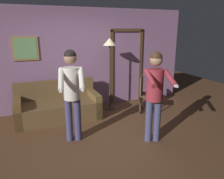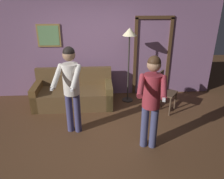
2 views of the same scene
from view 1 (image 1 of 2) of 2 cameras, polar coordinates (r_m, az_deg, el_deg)
The scene contains 7 objects.
ground_plane at distance 4.30m, azimuth -3.81°, elevation -13.20°, with size 12.00×12.00×0.00m, color brown.
back_wall_assembly at distance 5.79m, azimuth -10.13°, elevation 7.71°, with size 6.40×0.10×2.60m.
couch at distance 5.33m, azimuth -13.90°, elevation -4.53°, with size 1.91×0.86×0.87m.
torchiere_lamp at distance 5.53m, azimuth -0.61°, elevation 10.17°, with size 0.34×0.34×1.86m.
person_standing_left at distance 3.99m, azimuth -10.47°, elevation 0.48°, with size 0.51×0.70×1.73m.
person_standing_right at distance 3.98m, azimuth 11.17°, elevation 0.08°, with size 0.54×0.74×1.69m.
dining_chair_distant at distance 5.55m, azimuth 8.69°, elevation -0.74°, with size 0.59×0.59×0.93m.
Camera 1 is at (-1.12, -3.61, 2.06)m, focal length 35.00 mm.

